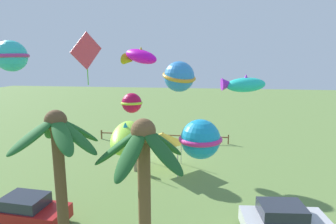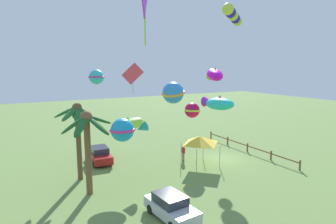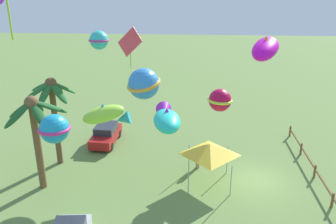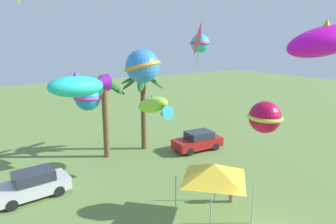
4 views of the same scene
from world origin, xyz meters
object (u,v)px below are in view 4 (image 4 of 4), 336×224
(parked_car_1, at_px, (32,185))
(kite_fish_2, at_px, (154,106))
(kite_fish_8, at_px, (80,86))
(palm_tree_1, at_px, (143,90))
(kite_ball_0, at_px, (265,117))
(kite_ball_6, at_px, (88,98))
(kite_diamond_3, at_px, (198,39))
(parked_car_0, at_px, (198,141))
(palm_tree_0, at_px, (105,97))
(kite_ball_9, at_px, (200,43))
(spectator_0, at_px, (232,188))
(kite_ball_4, at_px, (142,66))
(kite_fish_5, at_px, (330,42))
(festival_tent, at_px, (214,172))

(parked_car_1, relative_size, kite_fish_2, 1.20)
(kite_fish_8, bearing_deg, palm_tree_1, 48.27)
(kite_ball_0, bearing_deg, kite_ball_6, 120.31)
(kite_fish_2, distance_m, kite_diamond_3, 5.05)
(parked_car_0, relative_size, parked_car_1, 0.99)
(palm_tree_0, xyz_separation_m, kite_ball_9, (6.61, -2.57, 3.75))
(kite_fish_2, height_order, kite_ball_9, kite_ball_9)
(spectator_0, relative_size, kite_ball_6, 0.69)
(palm_tree_0, bearing_deg, parked_car_1, -148.49)
(parked_car_0, xyz_separation_m, kite_fish_8, (-10.87, -5.66, 5.93))
(kite_ball_4, bearing_deg, parked_car_0, 30.22)
(palm_tree_0, bearing_deg, spectator_0, -73.11)
(parked_car_0, height_order, kite_fish_8, kite_fish_8)
(kite_diamond_3, xyz_separation_m, kite_fish_5, (-0.66, -8.78, -0.16))
(kite_diamond_3, distance_m, kite_ball_4, 5.20)
(kite_fish_2, bearing_deg, parked_car_1, 177.15)
(kite_ball_0, height_order, kite_diamond_3, kite_diamond_3)
(kite_ball_9, bearing_deg, kite_fish_2, -163.95)
(kite_diamond_3, bearing_deg, kite_fish_2, 152.00)
(parked_car_0, distance_m, spectator_0, 8.18)
(palm_tree_0, height_order, kite_ball_4, kite_ball_4)
(kite_ball_0, bearing_deg, palm_tree_0, 107.56)
(parked_car_1, height_order, kite_fish_8, kite_fish_8)
(palm_tree_1, xyz_separation_m, kite_ball_6, (-5.03, -2.01, 0.17))
(parked_car_1, distance_m, festival_tent, 10.04)
(kite_ball_9, bearing_deg, parked_car_0, -100.56)
(parked_car_0, distance_m, kite_fish_2, 6.17)
(palm_tree_0, distance_m, kite_fish_2, 4.35)
(kite_ball_4, xyz_separation_m, kite_fish_8, (-3.74, -1.51, -0.53))
(kite_diamond_3, xyz_separation_m, kite_ball_6, (-6.15, 3.29, -3.62))
(palm_tree_1, bearing_deg, spectator_0, -90.71)
(kite_fish_8, distance_m, kite_ball_9, 12.38)
(festival_tent, bearing_deg, kite_ball_0, -15.63)
(kite_fish_2, relative_size, kite_ball_4, 1.26)
(palm_tree_1, xyz_separation_m, kite_diamond_3, (1.12, -5.30, 3.79))
(palm_tree_1, bearing_deg, kite_ball_9, -36.96)
(kite_ball_4, xyz_separation_m, kite_ball_6, (-1.37, 4.78, -2.24))
(parked_car_1, distance_m, kite_fish_8, 7.72)
(kite_fish_8, bearing_deg, spectator_0, -13.09)
(festival_tent, bearing_deg, palm_tree_0, 95.94)
(parked_car_1, bearing_deg, spectator_0, -35.81)
(festival_tent, distance_m, kite_diamond_3, 8.74)
(parked_car_1, bearing_deg, kite_fish_5, -48.00)
(spectator_0, bearing_deg, kite_ball_6, 121.59)
(festival_tent, relative_size, kite_ball_9, 1.83)
(parked_car_0, relative_size, festival_tent, 1.40)
(kite_ball_0, bearing_deg, festival_tent, 164.37)
(festival_tent, relative_size, kite_ball_0, 1.26)
(kite_fish_2, bearing_deg, festival_tent, -96.02)
(palm_tree_0, xyz_separation_m, kite_ball_4, (-0.52, -6.75, 2.65))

